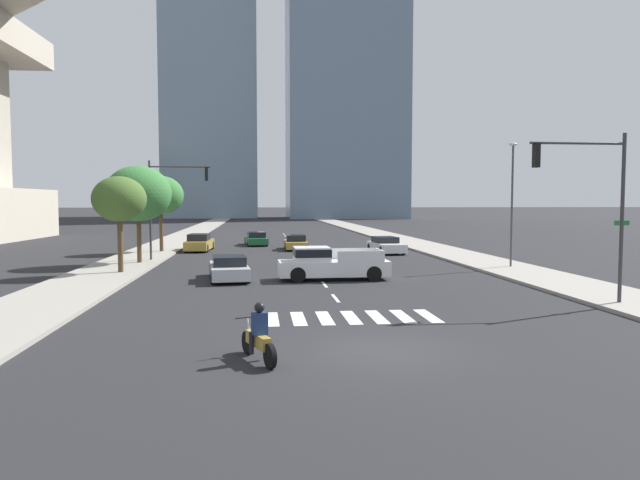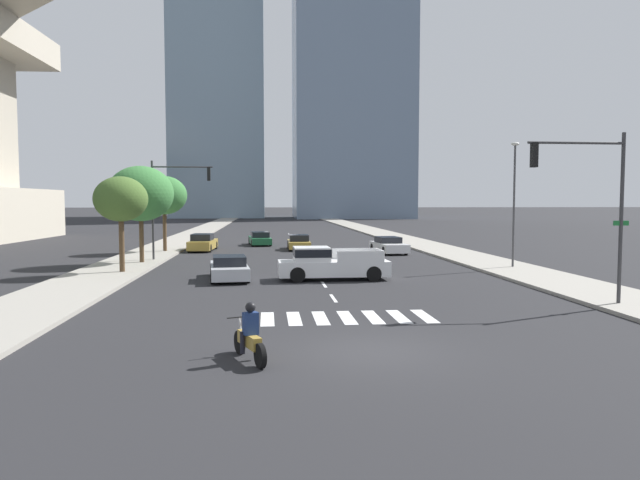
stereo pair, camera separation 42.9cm
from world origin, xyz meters
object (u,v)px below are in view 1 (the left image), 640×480
sedan_gold_2 (296,243)px  traffic_signal_near (590,189)px  street_lamp_east (512,195)px  street_tree_third (161,195)px  sedan_green_4 (256,239)px  street_tree_nearest (119,199)px  motorcycle_lead (258,338)px  sedan_silver_3 (229,268)px  street_tree_second (138,194)px  sedan_white_0 (386,245)px  pickup_truck (328,264)px  traffic_signal_far (171,193)px  sedan_gold_1 (199,243)px

sedan_gold_2 → traffic_signal_near: bearing=-161.0°
street_lamp_east → street_tree_third: bearing=149.5°
sedan_green_4 → street_tree_nearest: (-7.23, -20.88, 3.50)m
motorcycle_lead → sedan_silver_3: 15.48m
sedan_green_4 → street_tree_second: street_tree_second is taller
sedan_white_0 → sedan_silver_3: sedan_white_0 is taller
motorcycle_lead → street_tree_nearest: size_ratio=0.39×
pickup_truck → sedan_green_4: pickup_truck is taller
sedan_gold_2 → sedan_silver_3: size_ratio=0.97×
motorcycle_lead → pickup_truck: bearing=-34.5°
sedan_gold_2 → street_tree_second: 15.37m
traffic_signal_far → street_tree_second: size_ratio=1.07×
sedan_gold_1 → street_tree_nearest: bearing=173.1°
street_tree_third → street_tree_second: bearing=-90.0°
motorcycle_lead → sedan_silver_3: motorcycle_lead is taller
traffic_signal_near → traffic_signal_far: traffic_signal_far is taller
sedan_silver_3 → sedan_green_4: (1.29, 23.52, -0.00)m
sedan_green_4 → street_tree_second: size_ratio=0.79×
street_tree_second → traffic_signal_near: bearing=-40.6°
sedan_silver_3 → traffic_signal_far: (-4.17, 9.38, 3.96)m
sedan_white_0 → street_tree_nearest: (-17.21, -11.71, 3.49)m
motorcycle_lead → traffic_signal_far: bearing=-8.3°
sedan_green_4 → traffic_signal_far: traffic_signal_far is taller
motorcycle_lead → sedan_gold_1: 33.51m
street_lamp_east → traffic_signal_far: bearing=162.8°
sedan_green_4 → street_tree_nearest: bearing=155.1°
motorcycle_lead → sedan_gold_1: (-4.69, 33.18, 0.05)m
sedan_green_4 → traffic_signal_near: (12.48, -32.70, 3.87)m
sedan_gold_2 → street_tree_nearest: street_tree_nearest is taller
sedan_white_0 → traffic_signal_near: (2.50, -23.52, 3.85)m
street_tree_second → street_tree_third: street_tree_second is taller
street_tree_third → sedan_white_0: bearing=-5.9°
sedan_gold_1 → street_tree_third: bearing=124.7°
street_tree_third → street_tree_nearest: bearing=-90.0°
traffic_signal_near → sedan_gold_2: bearing=-71.4°
street_lamp_east → street_tree_third: street_lamp_east is taller
sedan_green_4 → street_lamp_east: street_lamp_east is taller
traffic_signal_near → street_lamp_east: street_lamp_east is taller
sedan_gold_1 → street_tree_third: (-2.71, -1.65, 3.80)m
motorcycle_lead → street_tree_second: size_ratio=0.34×
sedan_gold_1 → sedan_green_4: sedan_gold_1 is taller
motorcycle_lead → traffic_signal_far: 25.73m
sedan_gold_2 → sedan_green_4: 6.21m
sedan_gold_2 → traffic_signal_far: size_ratio=0.71×
street_lamp_east → sedan_white_0: bearing=113.8°
sedan_gold_1 → sedan_green_4: bearing=-34.9°
traffic_signal_far → street_lamp_east: street_lamp_east is taller
sedan_gold_1 → street_tree_second: bearing=168.2°
sedan_gold_1 → sedan_gold_2: size_ratio=1.04×
traffic_signal_near → street_tree_third: 32.07m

